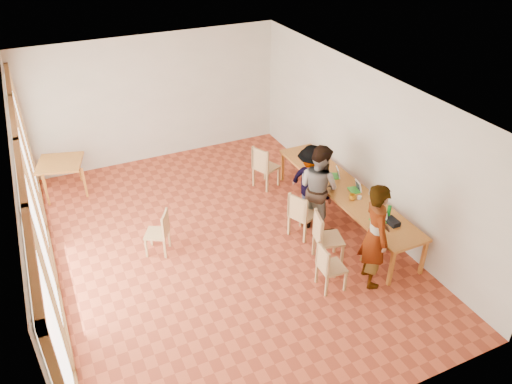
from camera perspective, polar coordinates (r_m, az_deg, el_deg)
ground at (r=9.48m, az=-4.00°, el=-5.99°), size 8.00×8.00×0.00m
wall_back at (r=12.13m, az=-11.38°, el=10.42°), size 6.00×0.10×3.00m
wall_front at (r=5.86m, az=10.64°, el=-16.07°), size 6.00×0.10×3.00m
wall_right at (r=9.96m, az=12.00°, el=5.51°), size 0.10×8.00×3.00m
window_wall at (r=8.26m, az=-23.86°, el=-2.60°), size 0.10×8.00×3.00m
ceiling at (r=8.00m, az=-4.81°, el=11.38°), size 6.00×8.00×0.04m
communal_table at (r=9.86m, az=10.11°, el=0.16°), size 0.80×4.00×0.75m
side_table at (r=11.46m, az=-21.47°, el=2.86°), size 0.90×0.90×0.75m
chair_near at (r=8.28m, az=8.15°, el=-8.04°), size 0.43×0.43×0.46m
chair_mid at (r=8.78m, az=7.71°, el=-4.71°), size 0.57×0.57×0.53m
chair_far at (r=9.36m, az=5.10°, el=-2.21°), size 0.58×0.58×0.50m
chair_empty at (r=10.88m, az=0.82°, el=3.29°), size 0.60×0.60×0.53m
chair_spare at (r=9.13m, az=-10.80°, el=-4.13°), size 0.54×0.54×0.45m
person_near at (r=8.32m, az=13.48°, el=-4.86°), size 0.63×0.79×1.89m
person_mid at (r=9.54m, az=7.17°, el=0.54°), size 0.90×1.02×1.76m
person_far at (r=9.90m, az=6.30°, el=1.14°), size 0.84×1.13×1.56m
laptop_near at (r=9.00m, az=13.98°, el=-2.90°), size 0.25×0.28×0.21m
laptop_mid at (r=9.79m, az=11.36°, el=0.46°), size 0.24×0.27×0.20m
laptop_far at (r=10.18m, az=9.10°, el=2.02°), size 0.28×0.29×0.20m
yellow_mug at (r=9.49m, az=10.96°, el=-0.59°), size 0.15×0.15×0.10m
green_bottle at (r=9.03m, az=14.93°, el=-2.32°), size 0.07×0.07×0.28m
clear_glass at (r=9.73m, az=12.99°, el=-0.02°), size 0.07×0.07×0.09m
condiment_cup at (r=9.55m, az=11.74°, el=-0.62°), size 0.08×0.08×0.06m
pink_phone at (r=11.28m, az=6.08°, el=5.08°), size 0.05×0.10×0.01m
black_pouch at (r=8.99m, az=15.33°, el=-3.30°), size 0.16×0.26×0.09m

